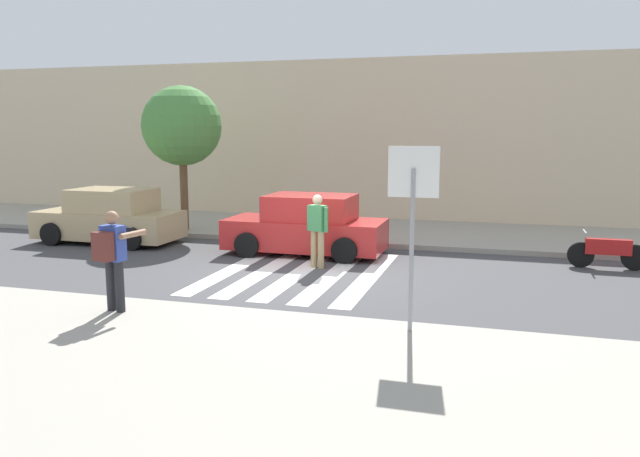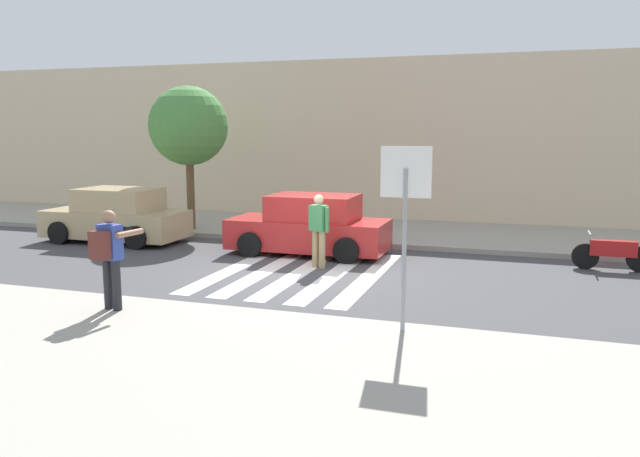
{
  "view_description": "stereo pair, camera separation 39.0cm",
  "coord_description": "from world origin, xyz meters",
  "px_view_note": "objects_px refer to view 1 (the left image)",
  "views": [
    {
      "loc": [
        4.34,
        -12.9,
        3.2
      ],
      "look_at": [
        0.6,
        -0.2,
        1.1
      ],
      "focal_mm": 35.0,
      "sensor_mm": 36.0,
      "label": 1
    },
    {
      "loc": [
        4.71,
        -12.79,
        3.2
      ],
      "look_at": [
        0.6,
        -0.2,
        1.1
      ],
      "focal_mm": 35.0,
      "sensor_mm": 36.0,
      "label": 2
    }
  ],
  "objects_px": {
    "parked_car_red": "(307,226)",
    "motorcycle": "(608,251)",
    "parked_car_tan": "(110,217)",
    "stop_sign": "(413,197)",
    "photographer_with_backpack": "(112,252)",
    "pedestrian_crossing": "(317,227)",
    "street_tree_west": "(182,126)"
  },
  "relations": [
    {
      "from": "stop_sign",
      "to": "motorcycle",
      "type": "relative_size",
      "value": 1.6
    },
    {
      "from": "stop_sign",
      "to": "photographer_with_backpack",
      "type": "distance_m",
      "value": 5.09
    },
    {
      "from": "stop_sign",
      "to": "photographer_with_backpack",
      "type": "relative_size",
      "value": 1.64
    },
    {
      "from": "motorcycle",
      "to": "street_tree_west",
      "type": "height_order",
      "value": "street_tree_west"
    },
    {
      "from": "pedestrian_crossing",
      "to": "motorcycle",
      "type": "distance_m",
      "value": 6.77
    },
    {
      "from": "photographer_with_backpack",
      "to": "street_tree_west",
      "type": "xyz_separation_m",
      "value": [
        -3.19,
        8.33,
        2.13
      ]
    },
    {
      "from": "pedestrian_crossing",
      "to": "parked_car_red",
      "type": "distance_m",
      "value": 1.7
    },
    {
      "from": "pedestrian_crossing",
      "to": "photographer_with_backpack",
      "type": "bearing_deg",
      "value": -114.05
    },
    {
      "from": "stop_sign",
      "to": "street_tree_west",
      "type": "xyz_separation_m",
      "value": [
        -8.16,
        7.92,
        1.1
      ]
    },
    {
      "from": "stop_sign",
      "to": "photographer_with_backpack",
      "type": "bearing_deg",
      "value": -175.3
    },
    {
      "from": "pedestrian_crossing",
      "to": "parked_car_tan",
      "type": "xyz_separation_m",
      "value": [
        -6.64,
        1.51,
        -0.25
      ]
    },
    {
      "from": "pedestrian_crossing",
      "to": "parked_car_tan",
      "type": "relative_size",
      "value": 0.42
    },
    {
      "from": "photographer_with_backpack",
      "to": "motorcycle",
      "type": "relative_size",
      "value": 0.98
    },
    {
      "from": "parked_car_tan",
      "to": "parked_car_red",
      "type": "xyz_separation_m",
      "value": [
        5.9,
        0.0,
        0.0
      ]
    },
    {
      "from": "photographer_with_backpack",
      "to": "street_tree_west",
      "type": "height_order",
      "value": "street_tree_west"
    },
    {
      "from": "parked_car_tan",
      "to": "street_tree_west",
      "type": "height_order",
      "value": "street_tree_west"
    },
    {
      "from": "parked_car_tan",
      "to": "stop_sign",
      "type": "bearing_deg",
      "value": -32.09
    },
    {
      "from": "pedestrian_crossing",
      "to": "parked_car_red",
      "type": "height_order",
      "value": "pedestrian_crossing"
    },
    {
      "from": "photographer_with_backpack",
      "to": "parked_car_tan",
      "type": "relative_size",
      "value": 0.42
    },
    {
      "from": "parked_car_tan",
      "to": "motorcycle",
      "type": "height_order",
      "value": "parked_car_tan"
    },
    {
      "from": "parked_car_tan",
      "to": "parked_car_red",
      "type": "bearing_deg",
      "value": 0.0
    },
    {
      "from": "stop_sign",
      "to": "pedestrian_crossing",
      "type": "distance_m",
      "value": 5.38
    },
    {
      "from": "photographer_with_backpack",
      "to": "street_tree_west",
      "type": "bearing_deg",
      "value": 110.94
    },
    {
      "from": "stop_sign",
      "to": "parked_car_tan",
      "type": "bearing_deg",
      "value": 147.91
    },
    {
      "from": "parked_car_red",
      "to": "motorcycle",
      "type": "xyz_separation_m",
      "value": [
        7.24,
        0.3,
        -0.31
      ]
    },
    {
      "from": "parked_car_red",
      "to": "motorcycle",
      "type": "height_order",
      "value": "parked_car_red"
    },
    {
      "from": "pedestrian_crossing",
      "to": "street_tree_west",
      "type": "relative_size",
      "value": 0.39
    },
    {
      "from": "street_tree_west",
      "to": "parked_car_red",
      "type": "bearing_deg",
      "value": -23.38
    },
    {
      "from": "stop_sign",
      "to": "pedestrian_crossing",
      "type": "bearing_deg",
      "value": 122.48
    },
    {
      "from": "stop_sign",
      "to": "photographer_with_backpack",
      "type": "xyz_separation_m",
      "value": [
        -4.97,
        -0.41,
        -1.03
      ]
    },
    {
      "from": "pedestrian_crossing",
      "to": "parked_car_tan",
      "type": "height_order",
      "value": "pedestrian_crossing"
    },
    {
      "from": "pedestrian_crossing",
      "to": "parked_car_tan",
      "type": "bearing_deg",
      "value": 167.2
    }
  ]
}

